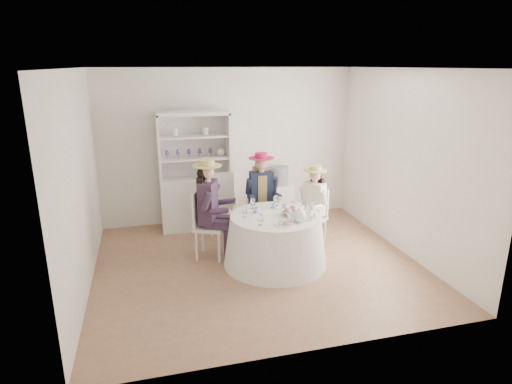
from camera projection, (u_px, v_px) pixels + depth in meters
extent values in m
plane|color=#875E43|center=(258.00, 264.00, 6.12)|extent=(4.50, 4.50, 0.00)
plane|color=white|center=(258.00, 68.00, 5.35)|extent=(4.50, 4.50, 0.00)
plane|color=silver|center=(229.00, 146.00, 7.59)|extent=(4.50, 0.00, 4.50)
plane|color=silver|center=(314.00, 224.00, 3.88)|extent=(4.50, 0.00, 4.50)
plane|color=silver|center=(79.00, 184.00, 5.19)|extent=(0.00, 4.50, 4.50)
plane|color=silver|center=(406.00, 163.00, 6.28)|extent=(0.00, 4.50, 4.50)
cone|color=white|center=(275.00, 240.00, 6.05)|extent=(1.46, 1.46, 0.71)
cylinder|color=white|center=(275.00, 216.00, 5.95)|extent=(1.26, 1.26, 0.02)
cube|color=silver|center=(196.00, 203.00, 7.38)|extent=(1.20, 0.46, 0.89)
cube|color=silver|center=(193.00, 144.00, 7.28)|extent=(1.19, 0.05, 1.09)
cube|color=silver|center=(193.00, 113.00, 6.94)|extent=(1.20, 0.46, 0.06)
cube|color=silver|center=(159.00, 148.00, 6.96)|extent=(0.04, 0.45, 1.09)
cube|color=silver|center=(228.00, 145.00, 7.24)|extent=(0.04, 0.45, 1.09)
cube|color=silver|center=(195.00, 158.00, 7.16)|extent=(1.12, 0.41, 0.03)
cube|color=silver|center=(194.00, 136.00, 7.05)|extent=(1.12, 0.41, 0.03)
sphere|color=white|center=(221.00, 152.00, 7.24)|extent=(0.14, 0.14, 0.14)
cube|color=silver|center=(279.00, 201.00, 7.86)|extent=(0.47, 0.47, 0.65)
cylinder|color=black|center=(279.00, 176.00, 7.72)|extent=(0.43, 0.43, 0.33)
cube|color=silver|center=(210.00, 227.00, 6.23)|extent=(0.55, 0.55, 0.04)
cylinder|color=silver|center=(219.00, 248.00, 6.11)|extent=(0.04, 0.04, 0.46)
cylinder|color=silver|center=(224.00, 239.00, 6.43)|extent=(0.04, 0.04, 0.46)
cylinder|color=silver|center=(197.00, 246.00, 6.16)|extent=(0.04, 0.04, 0.46)
cylinder|color=silver|center=(203.00, 237.00, 6.48)|extent=(0.04, 0.04, 0.46)
cube|color=silver|center=(197.00, 208.00, 6.17)|extent=(0.19, 0.38, 0.52)
cube|color=black|center=(208.00, 202.00, 6.12)|extent=(0.34, 0.43, 0.61)
cube|color=black|center=(217.00, 224.00, 6.09)|extent=(0.38, 0.27, 0.13)
cylinder|color=black|center=(227.00, 245.00, 6.16)|extent=(0.10, 0.10, 0.48)
cylinder|color=black|center=(207.00, 202.00, 5.89)|extent=(0.20, 0.16, 0.29)
cube|color=black|center=(220.00, 220.00, 6.27)|extent=(0.38, 0.27, 0.13)
cylinder|color=black|center=(230.00, 240.00, 6.34)|extent=(0.10, 0.10, 0.48)
cylinder|color=black|center=(215.00, 193.00, 6.30)|extent=(0.20, 0.16, 0.29)
cylinder|color=#D8A889|center=(207.00, 180.00, 6.03)|extent=(0.09, 0.09, 0.08)
sphere|color=#D8A889|center=(207.00, 172.00, 5.99)|extent=(0.20, 0.20, 0.20)
sphere|color=black|center=(204.00, 173.00, 6.01)|extent=(0.20, 0.20, 0.20)
cube|color=black|center=(202.00, 190.00, 6.08)|extent=(0.18, 0.26, 0.40)
cylinder|color=tan|center=(207.00, 166.00, 5.97)|extent=(0.42, 0.42, 0.01)
cylinder|color=tan|center=(207.00, 163.00, 5.95)|extent=(0.21, 0.21, 0.08)
cube|color=silver|center=(261.00, 212.00, 6.93)|extent=(0.42, 0.42, 0.04)
cylinder|color=silver|center=(254.00, 229.00, 6.81)|extent=(0.04, 0.04, 0.44)
cylinder|color=silver|center=(273.00, 228.00, 6.88)|extent=(0.04, 0.04, 0.44)
cylinder|color=silver|center=(250.00, 222.00, 7.11)|extent=(0.04, 0.04, 0.44)
cylinder|color=silver|center=(268.00, 221.00, 7.18)|extent=(0.04, 0.04, 0.44)
cube|color=silver|center=(259.00, 193.00, 7.02)|extent=(0.38, 0.04, 0.50)
cube|color=#1B2236|center=(261.00, 189.00, 6.84)|extent=(0.37, 0.21, 0.58)
cube|color=tan|center=(261.00, 189.00, 6.84)|extent=(0.15, 0.23, 0.50)
cube|color=#1B2236|center=(258.00, 210.00, 6.78)|extent=(0.14, 0.35, 0.12)
cylinder|color=#1B2236|center=(260.00, 231.00, 6.73)|extent=(0.10, 0.10, 0.46)
cylinder|color=#1B2236|center=(249.00, 187.00, 6.74)|extent=(0.10, 0.18, 0.28)
cube|color=#1B2236|center=(269.00, 209.00, 6.81)|extent=(0.14, 0.35, 0.12)
cylinder|color=#1B2236|center=(271.00, 230.00, 6.77)|extent=(0.10, 0.10, 0.46)
cylinder|color=#1B2236|center=(274.00, 185.00, 6.83)|extent=(0.10, 0.18, 0.28)
cylinder|color=#D8A889|center=(261.00, 171.00, 6.75)|extent=(0.09, 0.09, 0.08)
sphere|color=#D8A889|center=(261.00, 164.00, 6.72)|extent=(0.19, 0.19, 0.19)
sphere|color=tan|center=(261.00, 164.00, 6.77)|extent=(0.19, 0.19, 0.19)
cube|color=tan|center=(260.00, 178.00, 6.87)|extent=(0.24, 0.09, 0.38)
cylinder|color=#BC1C50|center=(261.00, 158.00, 6.70)|extent=(0.40, 0.40, 0.01)
cylinder|color=#BC1C50|center=(261.00, 156.00, 6.69)|extent=(0.20, 0.20, 0.08)
cube|color=silver|center=(313.00, 219.00, 6.74)|extent=(0.50, 0.50, 0.04)
cylinder|color=silver|center=(300.00, 232.00, 6.78)|extent=(0.03, 0.03, 0.39)
cylinder|color=silver|center=(315.00, 236.00, 6.61)|extent=(0.03, 0.03, 0.39)
cylinder|color=silver|center=(310.00, 227.00, 6.99)|extent=(0.03, 0.03, 0.39)
cylinder|color=silver|center=(325.00, 231.00, 6.82)|extent=(0.03, 0.03, 0.39)
cube|color=silver|center=(319.00, 202.00, 6.79)|extent=(0.22, 0.29, 0.45)
cube|color=silver|center=(314.00, 199.00, 6.66)|extent=(0.33, 0.37, 0.52)
cube|color=silver|center=(305.00, 215.00, 6.69)|extent=(0.32, 0.27, 0.11)
cylinder|color=silver|center=(300.00, 234.00, 6.67)|extent=(0.09, 0.09, 0.41)
cylinder|color=silver|center=(303.00, 193.00, 6.73)|extent=(0.17, 0.16, 0.25)
cube|color=silver|center=(314.00, 218.00, 6.59)|extent=(0.32, 0.27, 0.11)
cylinder|color=silver|center=(309.00, 236.00, 6.58)|extent=(0.09, 0.09, 0.41)
cylinder|color=silver|center=(324.00, 198.00, 6.50)|extent=(0.17, 0.16, 0.25)
cylinder|color=#D8A889|center=(315.00, 182.00, 6.58)|extent=(0.08, 0.08, 0.07)
sphere|color=#D8A889|center=(315.00, 175.00, 6.55)|extent=(0.17, 0.17, 0.17)
sphere|color=black|center=(317.00, 176.00, 6.58)|extent=(0.17, 0.17, 0.17)
cube|color=black|center=(317.00, 188.00, 6.67)|extent=(0.18, 0.22, 0.34)
cylinder|color=tan|center=(315.00, 170.00, 6.53)|extent=(0.36, 0.36, 0.01)
cylinder|color=tan|center=(316.00, 168.00, 6.52)|extent=(0.18, 0.18, 0.07)
cube|color=silver|center=(219.00, 203.00, 7.22)|extent=(0.47, 0.47, 0.04)
cylinder|color=silver|center=(227.00, 213.00, 7.50)|extent=(0.04, 0.04, 0.49)
cylinder|color=silver|center=(207.00, 215.00, 7.40)|extent=(0.04, 0.04, 0.49)
cylinder|color=silver|center=(232.00, 220.00, 7.18)|extent=(0.04, 0.04, 0.49)
cylinder|color=silver|center=(211.00, 222.00, 7.08)|extent=(0.04, 0.04, 0.49)
cube|color=silver|center=(221.00, 189.00, 6.95)|extent=(0.42, 0.06, 0.55)
imported|color=white|center=(256.00, 210.00, 6.05)|extent=(0.09, 0.09, 0.07)
imported|color=white|center=(274.00, 206.00, 6.24)|extent=(0.09, 0.09, 0.07)
imported|color=white|center=(285.00, 207.00, 6.18)|extent=(0.11, 0.11, 0.07)
imported|color=white|center=(289.00, 213.00, 5.95)|extent=(0.31, 0.31, 0.06)
sphere|color=#D86C7E|center=(293.00, 210.00, 5.94)|extent=(0.06, 0.06, 0.06)
sphere|color=white|center=(291.00, 209.00, 5.98)|extent=(0.06, 0.06, 0.06)
sphere|color=#D86C7E|center=(288.00, 209.00, 5.97)|extent=(0.06, 0.06, 0.06)
sphere|color=white|center=(286.00, 210.00, 5.94)|extent=(0.06, 0.06, 0.06)
sphere|color=#D86C7E|center=(287.00, 211.00, 5.90)|extent=(0.06, 0.06, 0.06)
sphere|color=white|center=(290.00, 211.00, 5.88)|extent=(0.06, 0.06, 0.06)
sphere|color=#D86C7E|center=(293.00, 211.00, 5.90)|extent=(0.06, 0.06, 0.06)
sphere|color=white|center=(299.00, 216.00, 5.68)|extent=(0.18, 0.18, 0.18)
cylinder|color=white|center=(307.00, 215.00, 5.71)|extent=(0.11, 0.03, 0.09)
cylinder|color=white|center=(300.00, 209.00, 5.66)|extent=(0.04, 0.04, 0.02)
cylinder|color=white|center=(284.00, 224.00, 5.60)|extent=(0.26, 0.26, 0.01)
cube|color=beige|center=(281.00, 223.00, 5.57)|extent=(0.06, 0.04, 0.03)
cube|color=beige|center=(284.00, 222.00, 5.59)|extent=(0.07, 0.06, 0.03)
cube|color=beige|center=(287.00, 222.00, 5.63)|extent=(0.07, 0.07, 0.03)
cube|color=beige|center=(282.00, 221.00, 5.63)|extent=(0.07, 0.07, 0.03)
cube|color=beige|center=(287.00, 223.00, 5.57)|extent=(0.07, 0.07, 0.03)
cylinder|color=white|center=(309.00, 218.00, 5.83)|extent=(0.22, 0.22, 0.01)
cylinder|color=white|center=(309.00, 213.00, 5.81)|extent=(0.02, 0.02, 0.15)
cylinder|color=white|center=(310.00, 208.00, 5.79)|extent=(0.17, 0.17, 0.01)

